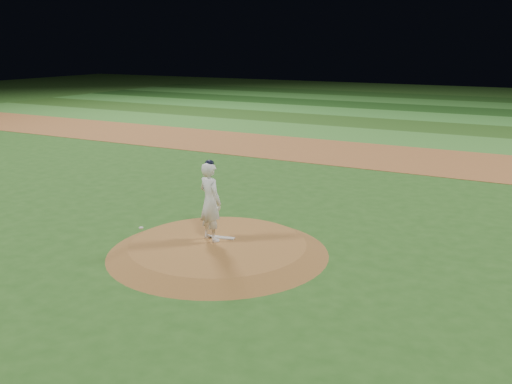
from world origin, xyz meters
name	(u,v)px	position (x,y,z in m)	size (l,w,h in m)	color
ground	(218,253)	(0.00, 0.00, 0.00)	(120.00, 120.00, 0.00)	#26531B
infield_dirt_band	(379,156)	(0.00, 14.00, 0.01)	(70.00, 6.00, 0.02)	brown
outfield_stripe_0	(408,139)	(0.00, 19.50, 0.01)	(70.00, 5.00, 0.02)	#38792C
outfield_stripe_1	(428,127)	(0.00, 24.50, 0.01)	(70.00, 5.00, 0.02)	#254E19
outfield_stripe_2	(444,118)	(0.00, 29.50, 0.01)	(70.00, 5.00, 0.02)	#347C2D
outfield_stripe_3	(456,110)	(0.00, 34.50, 0.01)	(70.00, 5.00, 0.02)	#194215
outfield_stripe_4	(466,104)	(0.00, 39.50, 0.01)	(70.00, 5.00, 0.02)	#2F7028
outfield_stripe_5	(475,99)	(0.00, 44.50, 0.01)	(70.00, 5.00, 0.02)	#1C4516
pitchers_mound	(218,248)	(0.00, 0.00, 0.12)	(5.50, 5.50, 0.25)	brown
pitching_rubber	(223,238)	(-0.08, 0.38, 0.26)	(0.60, 0.15, 0.03)	silver
rosin_bag	(141,228)	(-2.40, -0.04, 0.28)	(0.12, 0.12, 0.07)	beige
pitcher_on_mound	(210,201)	(-0.29, 0.13, 1.26)	(0.85, 0.71, 2.06)	white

